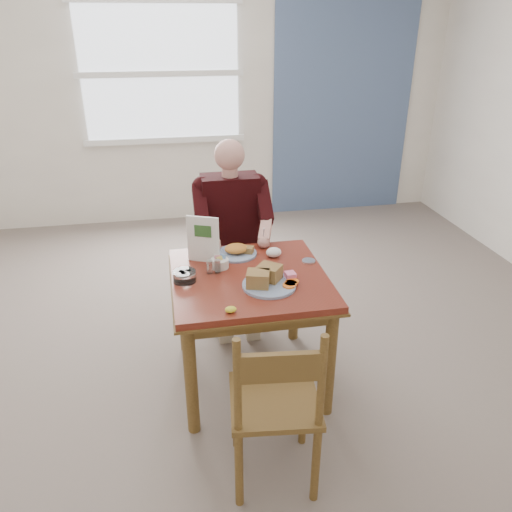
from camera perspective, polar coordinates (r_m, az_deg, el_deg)
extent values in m
plane|color=#74655E|center=(3.34, -0.70, -13.68)|extent=(6.00, 6.00, 0.00)
plane|color=white|center=(5.62, -6.40, 18.05)|extent=(5.50, 0.00, 5.50)
cube|color=#4A618B|center=(5.94, 10.01, 18.24)|extent=(1.60, 0.02, 2.80)
ellipsoid|color=yellow|center=(2.57, -2.91, -6.12)|extent=(0.07, 0.06, 0.03)
ellipsoid|color=white|center=(3.15, 2.03, 0.43)|extent=(0.11, 0.10, 0.06)
cylinder|color=silver|center=(3.11, 6.04, -0.56)|extent=(0.11, 0.11, 0.01)
cube|color=white|center=(5.55, -10.85, 19.77)|extent=(1.60, 0.02, 1.30)
cube|color=white|center=(5.52, -11.48, 26.79)|extent=(1.72, 0.04, 0.06)
cube|color=white|center=(5.64, -10.27, 12.89)|extent=(1.72, 0.04, 0.06)
cube|color=white|center=(5.54, -10.84, 19.76)|extent=(1.72, 0.04, 0.06)
cube|color=maroon|center=(2.94, -0.78, -2.58)|extent=(0.90, 0.90, 0.04)
cube|color=brown|center=(2.95, -0.77, -3.05)|extent=(0.92, 0.92, 0.01)
cylinder|color=brown|center=(2.79, -7.44, -13.83)|extent=(0.07, 0.07, 0.71)
cylinder|color=brown|center=(2.91, 8.40, -11.99)|extent=(0.07, 0.07, 0.71)
cylinder|color=brown|center=(3.43, -8.34, -5.64)|extent=(0.07, 0.07, 0.71)
cylinder|color=brown|center=(3.53, 4.42, -4.46)|extent=(0.07, 0.07, 0.71)
cube|color=brown|center=(2.64, 0.71, -7.83)|extent=(0.80, 0.03, 0.08)
cube|color=brown|center=(3.31, -1.94, -0.53)|extent=(0.80, 0.03, 0.08)
cube|color=brown|center=(2.94, -8.30, -4.42)|extent=(0.03, 0.80, 0.08)
cube|color=brown|center=(3.05, 6.47, -3.08)|extent=(0.03, 0.80, 0.08)
cylinder|color=brown|center=(3.66, -5.07, -5.67)|extent=(0.04, 0.04, 0.45)
cylinder|color=brown|center=(3.70, 0.49, -5.15)|extent=(0.04, 0.04, 0.45)
cylinder|color=brown|center=(3.97, -5.62, -3.02)|extent=(0.04, 0.04, 0.45)
cylinder|color=brown|center=(4.01, -0.50, -2.58)|extent=(0.04, 0.04, 0.45)
cube|color=brown|center=(3.72, -2.75, -0.84)|extent=(0.42, 0.42, 0.03)
cylinder|color=brown|center=(3.77, -5.93, 3.34)|extent=(0.04, 0.04, 0.50)
cylinder|color=brown|center=(3.81, -0.53, 3.74)|extent=(0.04, 0.04, 0.50)
cube|color=brown|center=(3.75, -3.25, 4.96)|extent=(0.38, 0.03, 0.14)
cylinder|color=brown|center=(2.77, -2.30, -17.57)|extent=(0.04, 0.04, 0.45)
cylinder|color=brown|center=(2.79, 5.43, -17.13)|extent=(0.04, 0.04, 0.45)
cylinder|color=brown|center=(2.51, -1.95, -23.17)|extent=(0.04, 0.04, 0.45)
cylinder|color=brown|center=(2.55, 6.84, -22.57)|extent=(0.04, 0.04, 0.45)
cube|color=brown|center=(2.48, 2.09, -16.14)|extent=(0.46, 0.46, 0.03)
cylinder|color=brown|center=(2.18, -2.14, -14.89)|extent=(0.04, 0.04, 0.50)
cylinder|color=brown|center=(2.22, 7.49, -14.32)|extent=(0.04, 0.04, 0.50)
cube|color=brown|center=(2.13, 2.78, -12.60)|extent=(0.38, 0.07, 0.14)
cube|color=tan|center=(3.57, -4.09, -0.73)|extent=(0.13, 0.38, 0.12)
cube|color=tan|center=(3.59, -0.93, -0.47)|extent=(0.13, 0.38, 0.12)
cube|color=tan|center=(3.56, -3.59, -6.33)|extent=(0.10, 0.10, 0.48)
cube|color=tan|center=(3.58, -0.40, -6.03)|extent=(0.10, 0.10, 0.48)
cube|color=black|center=(3.60, -2.94, 4.74)|extent=(0.40, 0.22, 0.58)
sphere|color=black|center=(3.51, -6.13, 7.88)|extent=(0.15, 0.15, 0.15)
sphere|color=black|center=(3.55, 0.04, 8.26)|extent=(0.15, 0.15, 0.15)
cylinder|color=tan|center=(3.48, -3.01, 9.40)|extent=(0.11, 0.11, 0.08)
sphere|color=tan|center=(3.45, -3.06, 11.48)|extent=(0.21, 0.21, 0.21)
cube|color=black|center=(3.43, -6.38, 5.68)|extent=(0.09, 0.29, 0.27)
cube|color=black|center=(3.48, 0.88, 6.17)|extent=(0.09, 0.29, 0.27)
sphere|color=black|center=(3.36, -6.13, 3.42)|extent=(0.09, 0.09, 0.09)
sphere|color=black|center=(3.41, 1.26, 3.95)|extent=(0.09, 0.09, 0.09)
cube|color=tan|center=(3.29, -5.44, 2.32)|extent=(0.14, 0.23, 0.14)
cube|color=tan|center=(3.34, 1.06, 2.80)|extent=(0.14, 0.23, 0.14)
sphere|color=tan|center=(3.22, -4.73, 1.17)|extent=(0.08, 0.08, 0.08)
sphere|color=tan|center=(3.27, 0.86, 1.60)|extent=(0.08, 0.08, 0.08)
cylinder|color=silver|center=(3.25, 0.87, 2.41)|extent=(0.01, 0.05, 0.12)
cylinder|color=white|center=(2.81, 1.51, -3.35)|extent=(0.40, 0.40, 0.02)
cube|color=tan|center=(2.76, 0.23, -2.63)|extent=(0.15, 0.14, 0.08)
cube|color=tan|center=(2.83, 1.54, -1.89)|extent=(0.16, 0.16, 0.08)
cylinder|color=orange|center=(2.78, 3.79, -3.37)|extent=(0.10, 0.10, 0.01)
cylinder|color=orange|center=(2.80, 4.00, -3.14)|extent=(0.09, 0.09, 0.01)
cylinder|color=orange|center=(2.83, 4.19, -2.92)|extent=(0.07, 0.07, 0.01)
cube|color=pink|center=(2.87, 3.93, -2.19)|extent=(0.06, 0.07, 0.03)
cylinder|color=white|center=(3.18, -2.26, 0.28)|extent=(0.34, 0.34, 0.01)
ellipsoid|color=#C47C2E|center=(3.17, -2.27, 0.86)|extent=(0.19, 0.18, 0.06)
cube|color=tan|center=(3.18, -1.17, 0.76)|extent=(0.11, 0.09, 0.04)
cylinder|color=white|center=(3.02, -4.16, -0.84)|extent=(0.13, 0.13, 0.06)
cube|color=pink|center=(3.00, -4.39, -0.17)|extent=(0.04, 0.01, 0.03)
cube|color=#6699D8|center=(3.01, -3.85, -0.07)|extent=(0.04, 0.03, 0.03)
cube|color=#EAD159|center=(2.98, -4.20, -0.31)|extent=(0.04, 0.03, 0.03)
cube|color=white|center=(3.01, -4.48, -0.03)|extent=(0.04, 0.02, 0.03)
cylinder|color=white|center=(2.95, -5.33, -1.38)|extent=(0.03, 0.03, 0.07)
cylinder|color=silver|center=(2.93, -5.37, -0.67)|extent=(0.04, 0.04, 0.01)
cylinder|color=white|center=(2.96, -4.41, -1.30)|extent=(0.03, 0.03, 0.07)
cylinder|color=silver|center=(2.94, -4.43, -0.59)|extent=(0.04, 0.04, 0.01)
cylinder|color=white|center=(2.88, -8.17, -2.30)|extent=(0.16, 0.16, 0.06)
cylinder|color=white|center=(2.88, -8.52, -1.94)|extent=(0.04, 0.04, 0.02)
cylinder|color=white|center=(2.88, -7.75, -1.85)|extent=(0.04, 0.04, 0.02)
cylinder|color=white|center=(2.86, -8.27, -2.14)|extent=(0.04, 0.04, 0.02)
cube|color=white|center=(3.05, -6.06, 1.90)|extent=(0.19, 0.09, 0.29)
cube|color=#2D5926|center=(3.02, -6.11, 2.82)|extent=(0.10, 0.05, 0.07)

